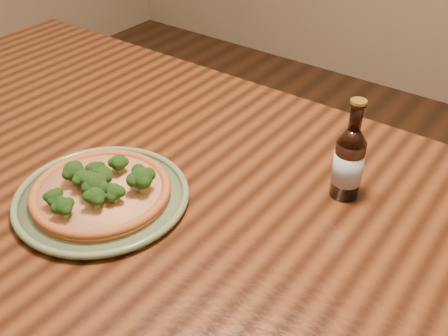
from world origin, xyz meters
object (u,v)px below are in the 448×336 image
Objects in this scene: plate at (102,197)px; beer_bottle at (349,162)px; table at (126,186)px; pizza at (100,190)px.

beer_bottle reaches higher than plate.
pizza is (0.09, -0.14, 0.12)m from table.
beer_bottle is at bearing 39.00° from plate.
table is at bearing 123.35° from plate.
table is 0.51m from beer_bottle.
table is 0.21m from pizza.
pizza is at bearing -161.28° from beer_bottle.
beer_bottle is (0.45, 0.15, 0.17)m from table.
plate reaches higher than table.
pizza is (0.00, -0.00, 0.02)m from plate.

